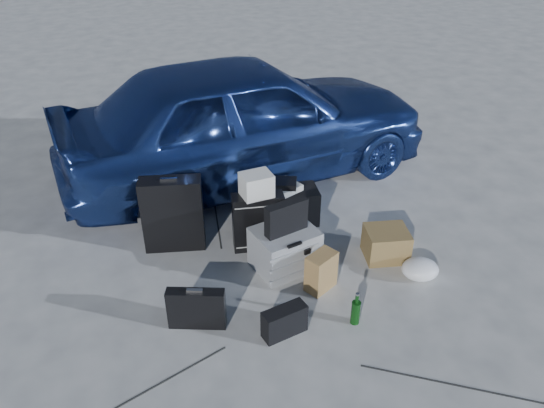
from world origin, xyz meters
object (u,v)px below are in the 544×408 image
(car, at_px, (246,118))
(briefcase, at_px, (196,309))
(suitcase_right, at_px, (258,222))
(pelican_case, at_px, (285,249))
(duffel_bag, at_px, (281,207))
(cardboard_box, at_px, (386,244))
(suitcase_left, at_px, (173,214))
(green_bottle, at_px, (356,309))

(car, bearing_deg, briefcase, 147.95)
(suitcase_right, bearing_deg, car, 87.47)
(pelican_case, height_order, briefcase, pelican_case)
(briefcase, bearing_deg, duffel_bag, 67.16)
(briefcase, bearing_deg, cardboard_box, 30.60)
(duffel_bag, bearing_deg, briefcase, -125.72)
(suitcase_left, bearing_deg, cardboard_box, -10.33)
(green_bottle, bearing_deg, car, 91.43)
(cardboard_box, bearing_deg, green_bottle, -134.22)
(suitcase_right, distance_m, duffel_bag, 0.49)
(cardboard_box, relative_size, green_bottle, 1.32)
(suitcase_right, xyz_separation_m, duffel_bag, (0.35, 0.32, -0.10))
(suitcase_left, xyz_separation_m, cardboard_box, (1.85, -0.84, -0.23))
(suitcase_left, distance_m, cardboard_box, 2.04)
(suitcase_left, distance_m, green_bottle, 1.94)
(suitcase_left, height_order, green_bottle, suitcase_left)
(duffel_bag, distance_m, green_bottle, 1.58)
(briefcase, xyz_separation_m, duffel_bag, (1.15, 1.18, 0.01))
(cardboard_box, bearing_deg, car, 110.41)
(pelican_case, relative_size, suitcase_right, 0.93)
(car, height_order, green_bottle, car)
(car, distance_m, suitcase_right, 1.56)
(car, bearing_deg, green_bottle, 175.72)
(briefcase, bearing_deg, green_bottle, 3.35)
(car, xyz_separation_m, suitcase_left, (-1.10, -1.17, -0.36))
(car, relative_size, pelican_case, 7.86)
(duffel_bag, bearing_deg, car, 99.37)
(car, height_order, cardboard_box, car)
(suitcase_left, bearing_deg, green_bottle, -38.73)
(suitcase_left, xyz_separation_m, duffel_bag, (1.11, 0.04, -0.18))
(green_bottle, bearing_deg, pelican_case, 107.32)
(car, xyz_separation_m, pelican_case, (-0.21, -1.82, -0.53))
(pelican_case, relative_size, green_bottle, 1.84)
(pelican_case, bearing_deg, suitcase_left, 132.55)
(suitcase_right, height_order, duffel_bag, suitcase_right)
(pelican_case, relative_size, duffel_bag, 0.71)
(briefcase, relative_size, duffel_bag, 0.60)
(briefcase, relative_size, suitcase_left, 0.62)
(briefcase, relative_size, cardboard_box, 1.18)
(briefcase, distance_m, cardboard_box, 1.91)
(briefcase, height_order, cardboard_box, briefcase)
(duffel_bag, bearing_deg, pelican_case, -98.91)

